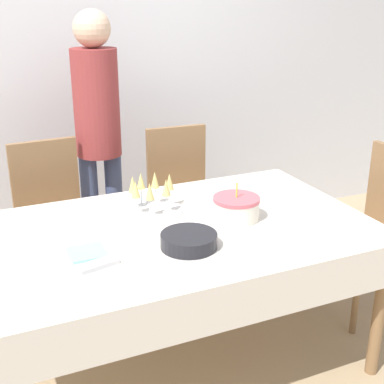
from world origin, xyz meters
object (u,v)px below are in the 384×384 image
object	(u,v)px
person_standing	(98,122)
champagne_tray	(150,195)
dining_chair_far_left	(52,216)
dining_chair_far_right	(182,195)
plate_stack_main	(189,241)
birthday_cake	(236,208)
dining_chair_right_end	(376,224)

from	to	relation	value
person_standing	champagne_tray	bearing A→B (deg)	-87.19
dining_chair_far_left	dining_chair_far_right	size ratio (longest dim) A/B	1.00
plate_stack_main	person_standing	xyz separation A→B (m)	(-0.05, 1.28, 0.25)
birthday_cake	plate_stack_main	world-z (taller)	birthday_cake
dining_chair_far_left	person_standing	distance (m)	0.63
dining_chair_far_left	birthday_cake	xyz separation A→B (m)	(0.74, -0.90, 0.26)
dining_chair_far_right	champagne_tray	size ratio (longest dim) A/B	2.86
birthday_cake	person_standing	xyz separation A→B (m)	(-0.39, 1.09, 0.23)
champagne_tray	birthday_cake	bearing A→B (deg)	-38.07
dining_chair_right_end	birthday_cake	xyz separation A→B (m)	(-0.93, -0.03, 0.26)
dining_chair_far_right	champagne_tray	distance (m)	0.83
dining_chair_far_left	birthday_cake	distance (m)	1.20
birthday_cake	plate_stack_main	bearing A→B (deg)	-150.24
dining_chair_far_left	champagne_tray	size ratio (longest dim) A/B	2.86
dining_chair_right_end	champagne_tray	xyz separation A→B (m)	(-1.28, 0.25, 0.29)
dining_chair_far_right	birthday_cake	distance (m)	0.95
dining_chair_right_end	dining_chair_far_left	bearing A→B (deg)	152.26
dining_chair_right_end	person_standing	bearing A→B (deg)	140.96
person_standing	dining_chair_far_left	bearing A→B (deg)	-151.77
dining_chair_right_end	birthday_cake	distance (m)	0.97
dining_chair_far_right	person_standing	size ratio (longest dim) A/B	0.57
dining_chair_far_right	plate_stack_main	xyz separation A→B (m)	(-0.43, -1.09, 0.24)
dining_chair_far_right	birthday_cake	world-z (taller)	dining_chair_far_right
dining_chair_right_end	birthday_cake	bearing A→B (deg)	-178.46
dining_chair_far_left	birthday_cake	size ratio (longest dim) A/B	4.28
champagne_tray	person_standing	world-z (taller)	person_standing
dining_chair_far_left	person_standing	bearing A→B (deg)	28.23
birthday_cake	plate_stack_main	xyz separation A→B (m)	(-0.33, -0.19, -0.03)
dining_chair_far_right	birthday_cake	bearing A→B (deg)	-96.13
champagne_tray	person_standing	xyz separation A→B (m)	(-0.04, 0.82, 0.20)
dining_chair_right_end	champagne_tray	world-z (taller)	dining_chair_right_end
dining_chair_far_left	plate_stack_main	xyz separation A→B (m)	(0.41, -1.09, 0.24)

